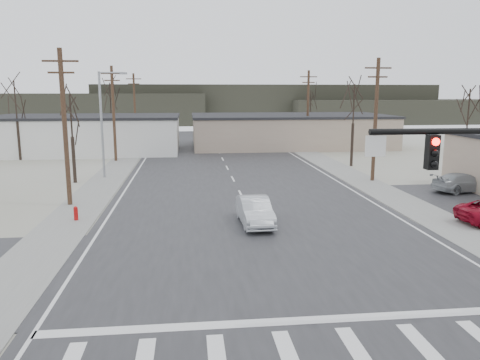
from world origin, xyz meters
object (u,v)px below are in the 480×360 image
object	(u,v)px
sedan_crossing	(255,211)
car_far_b	(207,137)
fire_hydrant	(76,213)
car_far_a	(221,140)
car_parked_silver	(463,183)

from	to	relation	value
sedan_crossing	car_far_b	bearing A→B (deg)	89.20
fire_hydrant	car_far_a	xyz separation A→B (m)	(10.99, 37.26, 0.32)
fire_hydrant	car_parked_silver	size ratio (longest dim) A/B	0.18
sedan_crossing	car_far_b	distance (m)	44.89
car_parked_silver	car_far_b	bearing A→B (deg)	13.57
fire_hydrant	car_far_a	distance (m)	38.85
sedan_crossing	car_parked_silver	bearing A→B (deg)	20.78
sedan_crossing	car_far_a	world-z (taller)	sedan_crossing
fire_hydrant	car_far_b	bearing A→B (deg)	77.80
car_far_b	car_parked_silver	xyz separation A→B (m)	(17.34, -37.99, -0.01)
car_far_b	car_parked_silver	distance (m)	41.76
car_far_a	car_far_b	bearing A→B (deg)	-73.19
sedan_crossing	fire_hydrant	bearing A→B (deg)	167.59
car_far_a	car_far_b	world-z (taller)	car_far_a
car_parked_silver	fire_hydrant	bearing A→B (deg)	89.67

